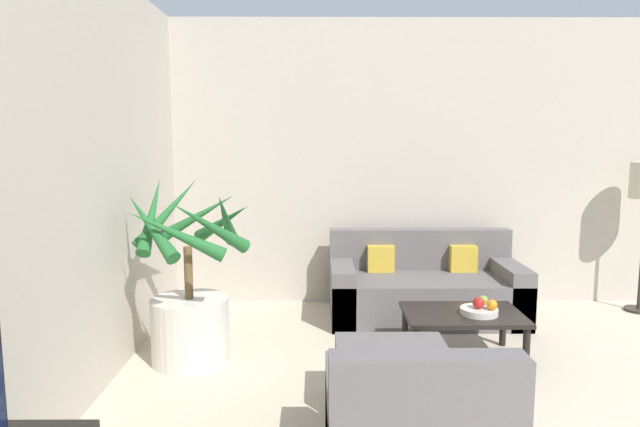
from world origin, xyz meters
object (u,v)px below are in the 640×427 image
(apple_green, at_px, (483,300))
(ottoman, at_px, (391,375))
(apple_red, at_px, (478,303))
(orange_fruit, at_px, (492,305))
(fruit_bowl, at_px, (479,311))
(sofa_loveseat, at_px, (424,289))
(potted_palm, at_px, (190,300))
(coffee_table, at_px, (463,318))

(apple_green, relative_size, ottoman, 0.11)
(apple_green, xyz_separation_m, ottoman, (-0.77, -0.77, -0.24))
(apple_red, bearing_deg, orange_fruit, -19.45)
(fruit_bowl, bearing_deg, apple_green, 57.39)
(sofa_loveseat, relative_size, fruit_bowl, 6.25)
(sofa_loveseat, height_order, ottoman, sofa_loveseat)
(ottoman, bearing_deg, potted_palm, 152.99)
(sofa_loveseat, bearing_deg, orange_fruit, -74.75)
(fruit_bowl, height_order, apple_green, apple_green)
(apple_red, relative_size, ottoman, 0.13)
(apple_red, height_order, orange_fruit, apple_red)
(sofa_loveseat, relative_size, apple_green, 23.34)
(fruit_bowl, relative_size, orange_fruit, 3.59)
(potted_palm, bearing_deg, ottoman, -27.01)
(coffee_table, xyz_separation_m, fruit_bowl, (0.10, -0.04, 0.07))
(orange_fruit, height_order, ottoman, orange_fruit)
(apple_green, bearing_deg, coffee_table, -168.56)
(apple_green, distance_m, ottoman, 1.11)
(potted_palm, relative_size, sofa_loveseat, 0.80)
(ottoman, bearing_deg, apple_green, 45.16)
(coffee_table, distance_m, apple_red, 0.17)
(ottoman, bearing_deg, orange_fruit, 39.38)
(potted_palm, height_order, fruit_bowl, potted_palm)
(potted_palm, relative_size, orange_fruit, 17.94)
(sofa_loveseat, bearing_deg, apple_green, -74.60)
(potted_palm, distance_m, sofa_loveseat, 2.12)
(coffee_table, relative_size, apple_green, 11.83)
(fruit_bowl, xyz_separation_m, ottoman, (-0.72, -0.70, -0.18))
(apple_red, distance_m, ottoman, 1.01)
(sofa_loveseat, bearing_deg, potted_palm, -151.92)
(fruit_bowl, xyz_separation_m, apple_green, (0.05, 0.08, 0.06))
(coffee_table, xyz_separation_m, apple_green, (0.15, 0.03, 0.13))
(potted_palm, relative_size, apple_green, 18.69)
(apple_green, xyz_separation_m, orange_fruit, (0.03, -0.12, 0.00))
(coffee_table, bearing_deg, apple_red, -31.09)
(potted_palm, distance_m, ottoman, 1.54)
(orange_fruit, distance_m, ottoman, 1.06)
(sofa_loveseat, relative_size, coffee_table, 1.97)
(potted_palm, distance_m, orange_fruit, 2.15)
(potted_palm, bearing_deg, fruit_bowl, 0.20)
(orange_fruit, bearing_deg, coffee_table, 154.25)
(coffee_table, height_order, ottoman, ottoman)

